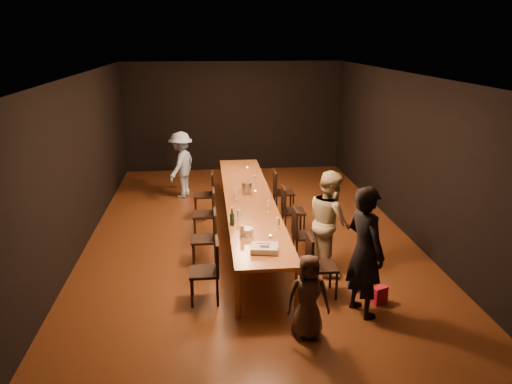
{
  "coord_description": "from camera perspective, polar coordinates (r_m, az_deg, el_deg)",
  "views": [
    {
      "loc": [
        -0.77,
        -8.84,
        3.64
      ],
      "look_at": [
        0.09,
        -0.44,
        1.0
      ],
      "focal_mm": 35.0,
      "sensor_mm": 36.0,
      "label": 1
    }
  ],
  "objects": [
    {
      "name": "wineglass_1",
      "position": [
        7.77,
        2.52,
        -3.68
      ],
      "size": [
        0.06,
        0.06,
        0.21
      ],
      "primitive_type": null,
      "color": "beige",
      "rests_on": "table"
    },
    {
      "name": "chair_right_1",
      "position": [
        8.43,
        5.71,
        -4.85
      ],
      "size": [
        0.42,
        0.42,
        0.93
      ],
      "primitive_type": null,
      "rotation": [
        0.0,
        0.0,
        -1.57
      ],
      "color": "black",
      "rests_on": "ground"
    },
    {
      "name": "ground",
      "position": [
        9.59,
        -0.79,
        -4.93
      ],
      "size": [
        10.0,
        10.0,
        0.0
      ],
      "primitive_type": "plane",
      "color": "#402310",
      "rests_on": "ground"
    },
    {
      "name": "wineglass_0",
      "position": [
        7.46,
        -1.57,
        -4.59
      ],
      "size": [
        0.06,
        0.06,
        0.21
      ],
      "primitive_type": null,
      "color": "beige",
      "rests_on": "table"
    },
    {
      "name": "man_blue",
      "position": [
        11.75,
        -8.54,
        3.08
      ],
      "size": [
        0.92,
        1.15,
        1.55
      ],
      "primitive_type": "imported",
      "rotation": [
        0.0,
        0.0,
        -1.97
      ],
      "color": "#86A2CF",
      "rests_on": "ground"
    },
    {
      "name": "wineglass_5",
      "position": [
        10.11,
        -0.12,
        1.37
      ],
      "size": [
        0.06,
        0.06,
        0.21
      ],
      "primitive_type": null,
      "color": "silver",
      "rests_on": "table"
    },
    {
      "name": "woman_tan",
      "position": [
        8.01,
        8.43,
        -3.35
      ],
      "size": [
        0.75,
        0.9,
        1.66
      ],
      "primitive_type": "imported",
      "rotation": [
        0.0,
        0.0,
        1.73
      ],
      "color": "#C2B791",
      "rests_on": "ground"
    },
    {
      "name": "chair_right_3",
      "position": [
        10.65,
        3.19,
        0.01
      ],
      "size": [
        0.42,
        0.42,
        0.93
      ],
      "primitive_type": null,
      "rotation": [
        0.0,
        0.0,
        -1.57
      ],
      "color": "black",
      "rests_on": "ground"
    },
    {
      "name": "chair_right_0",
      "position": [
        7.36,
        7.55,
        -8.35
      ],
      "size": [
        0.42,
        0.42,
        0.93
      ],
      "primitive_type": null,
      "rotation": [
        0.0,
        0.0,
        -1.57
      ],
      "color": "black",
      "rests_on": "ground"
    },
    {
      "name": "gift_bag_red",
      "position": [
        7.44,
        13.95,
        -11.36
      ],
      "size": [
        0.24,
        0.2,
        0.25
      ],
      "primitive_type": "cube",
      "rotation": [
        0.0,
        0.0,
        0.42
      ],
      "color": "red",
      "rests_on": "ground"
    },
    {
      "name": "birthday_cake",
      "position": [
        7.05,
        0.97,
        -6.47
      ],
      "size": [
        0.42,
        0.36,
        0.09
      ],
      "rotation": [
        0.0,
        0.0,
        -0.17
      ],
      "color": "white",
      "rests_on": "table"
    },
    {
      "name": "chair_left_2",
      "position": [
        9.39,
        -5.98,
        -2.48
      ],
      "size": [
        0.42,
        0.42,
        0.93
      ],
      "primitive_type": null,
      "rotation": [
        0.0,
        0.0,
        1.57
      ],
      "color": "black",
      "rests_on": "ground"
    },
    {
      "name": "tealight_mid",
      "position": [
        9.64,
        -0.09,
        0.03
      ],
      "size": [
        0.05,
        0.05,
        0.03
      ],
      "primitive_type": "cylinder",
      "color": "#B2B7B2",
      "rests_on": "table"
    },
    {
      "name": "chair_left_1",
      "position": [
        8.27,
        -5.96,
        -5.29
      ],
      "size": [
        0.42,
        0.42,
        0.93
      ],
      "primitive_type": null,
      "rotation": [
        0.0,
        0.0,
        1.57
      ],
      "color": "black",
      "rests_on": "ground"
    },
    {
      "name": "chair_left_0",
      "position": [
        7.18,
        -5.94,
        -8.98
      ],
      "size": [
        0.42,
        0.42,
        0.93
      ],
      "primitive_type": null,
      "rotation": [
        0.0,
        0.0,
        1.57
      ],
      "color": "black",
      "rests_on": "ground"
    },
    {
      "name": "chair_left_3",
      "position": [
        10.53,
        -5.99,
        -0.27
      ],
      "size": [
        0.42,
        0.42,
        0.93
      ],
      "primitive_type": null,
      "rotation": [
        0.0,
        0.0,
        1.57
      ],
      "color": "black",
      "rests_on": "ground"
    },
    {
      "name": "tealight_near",
      "position": [
        7.52,
        1.64,
        -5.11
      ],
      "size": [
        0.05,
        0.05,
        0.03
      ],
      "primitive_type": "cylinder",
      "color": "#B2B7B2",
      "rests_on": "table"
    },
    {
      "name": "child",
      "position": [
        6.36,
        5.98,
        -11.8
      ],
      "size": [
        0.55,
        0.37,
        1.1
      ],
      "primitive_type": "imported",
      "rotation": [
        0.0,
        0.0,
        -0.04
      ],
      "color": "#443126",
      "rests_on": "ground"
    },
    {
      "name": "gift_bag_blue",
      "position": [
        7.76,
        11.62,
        -9.66
      ],
      "size": [
        0.3,
        0.25,
        0.33
      ],
      "primitive_type": "cube",
      "rotation": [
        0.0,
        0.0,
        0.35
      ],
      "color": "#2949B2",
      "rests_on": "ground"
    },
    {
      "name": "tealight_far",
      "position": [
        11.4,
        -1.01,
        2.77
      ],
      "size": [
        0.05,
        0.05,
        0.03
      ],
      "primitive_type": "cylinder",
      "color": "#B2B7B2",
      "rests_on": "table"
    },
    {
      "name": "chair_right_2",
      "position": [
        9.53,
        4.3,
        -2.13
      ],
      "size": [
        0.42,
        0.42,
        0.93
      ],
      "primitive_type": null,
      "rotation": [
        0.0,
        0.0,
        -1.57
      ],
      "color": "black",
      "rests_on": "ground"
    },
    {
      "name": "champagne_bottle",
      "position": [
        7.94,
        -2.74,
        -2.82
      ],
      "size": [
        0.08,
        0.08,
        0.3
      ],
      "primitive_type": null,
      "rotation": [
        0.0,
        0.0,
        -0.08
      ],
      "color": "black",
      "rests_on": "table"
    },
    {
      "name": "wineglass_4",
      "position": [
        9.25,
        -2.26,
        -0.18
      ],
      "size": [
        0.06,
        0.06,
        0.21
      ],
      "primitive_type": null,
      "color": "silver",
      "rests_on": "table"
    },
    {
      "name": "plate_stack",
      "position": [
        7.57,
        -1.08,
        -4.59
      ],
      "size": [
        0.22,
        0.22,
        0.12
      ],
      "primitive_type": "cylinder",
      "rotation": [
        0.0,
        0.0,
        -0.02
      ],
      "color": "white",
      "rests_on": "table"
    },
    {
      "name": "room_shell",
      "position": [
        9.01,
        -0.85,
        7.38
      ],
      "size": [
        6.04,
        10.04,
        3.02
      ],
      "color": "black",
      "rests_on": "ground"
    },
    {
      "name": "woman_birthday",
      "position": [
        6.82,
        12.35,
        -6.67
      ],
      "size": [
        0.65,
        0.78,
        1.82
      ],
      "primitive_type": "imported",
      "rotation": [
        0.0,
        0.0,
        1.96
      ],
      "color": "black",
      "rests_on": "ground"
    },
    {
      "name": "ice_bucket",
      "position": [
        9.6,
        -1.05,
        0.5
      ],
      "size": [
        0.19,
        0.19,
        0.21
      ],
      "primitive_type": "cylinder",
      "rotation": [
        0.0,
        0.0,
        0.01
      ],
      "color": "#A9A9AD",
      "rests_on": "table"
    },
    {
      "name": "wineglass_3",
      "position": [
        8.57,
        1.41,
        -1.62
      ],
      "size": [
        0.06,
        0.06,
        0.21
      ],
      "primitive_type": null,
      "color": "beige",
      "rests_on": "table"
    },
    {
      "name": "table",
      "position": [
        9.35,
        -0.81,
        -0.95
      ],
      "size": [
        0.9,
        6.0,
        0.75
      ],
      "color": "brown",
      "rests_on": "ground"
    },
    {
      "name": "wineglass_2",
      "position": [
        8.1,
        -2.0,
        -2.76
      ],
      "size": [
        0.06,
        0.06,
        0.21
      ],
      "primitive_type": null,
      "color": "silver",
      "rests_on": "table"
    }
  ]
}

